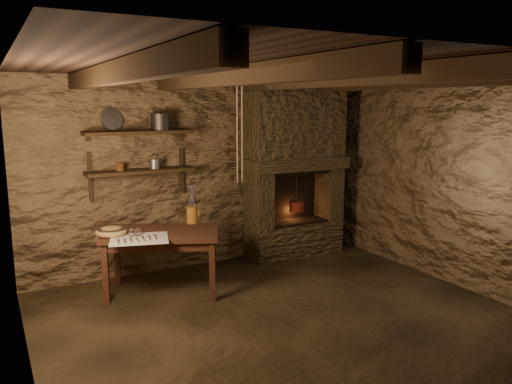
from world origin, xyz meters
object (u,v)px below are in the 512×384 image
work_table (162,259)px  iron_stockpot (161,123)px  stoneware_jug (192,207)px  wooden_bowl (111,232)px  red_pot (296,206)px

work_table → iron_stockpot: 1.60m
stoneware_jug → wooden_bowl: stoneware_jug is taller
work_table → wooden_bowl: 0.64m
red_pot → stoneware_jug: bearing=-170.7°
stoneware_jug → iron_stockpot: size_ratio=1.94×
work_table → red_pot: (2.06, 0.45, 0.32)m
wooden_bowl → red_pot: bearing=8.4°
stoneware_jug → red_pot: (1.62, 0.27, -0.20)m
wooden_bowl → stoneware_jug: bearing=6.9°
iron_stockpot → red_pot: size_ratio=0.43×
wooden_bowl → iron_stockpot: size_ratio=1.43×
red_pot → iron_stockpot: bearing=176.3°
work_table → iron_stockpot: (0.22, 0.57, 1.48)m
wooden_bowl → red_pot: size_ratio=0.61×
wooden_bowl → red_pot: 2.61m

